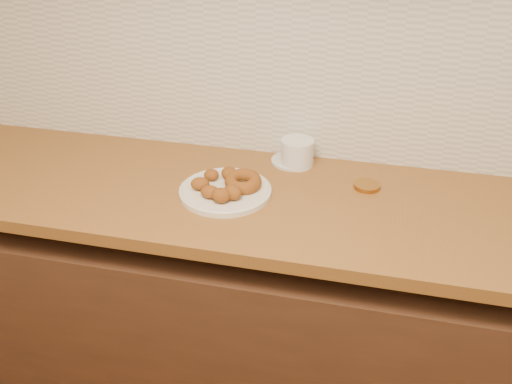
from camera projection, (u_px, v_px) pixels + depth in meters
The scene contains 11 objects.
wall_back at pixel (386, 24), 1.61m from camera, with size 4.00×0.02×2.70m, color tan.
base_cabinet at pixel (349, 335), 1.83m from camera, with size 3.60×0.60×0.77m, color #4F2C1C.
butcher_block at pixel (156, 187), 1.71m from camera, with size 2.30×0.62×0.04m, color brown.
backsplash at pixel (380, 75), 1.67m from camera, with size 3.60×0.02×0.60m, color beige.
donut_plate at pixel (225, 191), 1.63m from camera, with size 0.28×0.28×0.02m, color silver.
ring_donut at pixel (243, 181), 1.63m from camera, with size 0.11×0.11×0.04m, color brown.
fried_dough_chunks at pixel (218, 186), 1.61m from camera, with size 0.18×0.21×0.05m.
plastic_tub at pixel (297, 153), 1.78m from camera, with size 0.11×0.11×0.09m, color white.
tub_lid at pixel (292, 161), 1.82m from camera, with size 0.14×0.14×0.01m, color silver.
brass_jar_lid at pixel (367, 186), 1.67m from camera, with size 0.08×0.08×0.01m, color #A36D2B.
wooden_utensil at pixel (208, 183), 1.68m from camera, with size 0.17×0.02×0.01m, color tan.
Camera 1 is at (0.00, 0.31, 1.73)m, focal length 38.00 mm.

